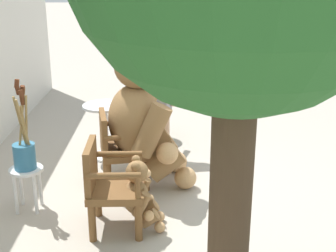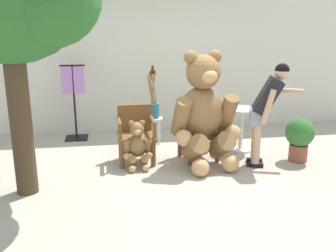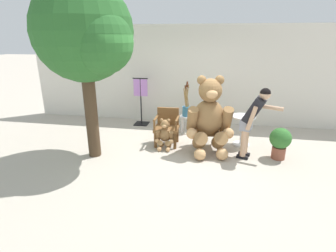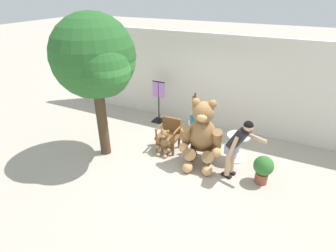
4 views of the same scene
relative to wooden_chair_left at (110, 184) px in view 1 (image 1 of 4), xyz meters
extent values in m
plane|color=#B2A899|center=(0.49, -0.50, -0.46)|extent=(60.00, 60.00, 0.00)
cube|color=brown|center=(0.00, -0.06, -0.06)|extent=(0.57, 0.53, 0.07)
cylinder|color=brown|center=(-0.22, -0.28, -0.28)|extent=(0.07, 0.07, 0.37)
cylinder|color=brown|center=(0.24, -0.27, -0.28)|extent=(0.07, 0.07, 0.37)
cylinder|color=brown|center=(-0.23, 0.14, -0.28)|extent=(0.07, 0.07, 0.37)
cylinder|color=brown|center=(0.23, 0.15, -0.28)|extent=(0.07, 0.07, 0.37)
cube|color=brown|center=(0.00, 0.17, 0.19)|extent=(0.52, 0.07, 0.42)
cylinder|color=brown|center=(-0.25, -0.07, 0.20)|extent=(0.07, 0.48, 0.06)
cylinder|color=brown|center=(-0.24, -0.28, 0.09)|extent=(0.05, 0.05, 0.22)
cylinder|color=brown|center=(0.25, -0.06, 0.20)|extent=(0.07, 0.48, 0.06)
cylinder|color=brown|center=(0.26, -0.27, 0.09)|extent=(0.05, 0.05, 0.22)
cube|color=brown|center=(0.97, -0.06, -0.06)|extent=(0.65, 0.62, 0.07)
cylinder|color=brown|center=(0.78, -0.31, -0.28)|extent=(0.07, 0.07, 0.37)
cylinder|color=brown|center=(1.23, -0.23, -0.28)|extent=(0.07, 0.07, 0.37)
cylinder|color=brown|center=(0.70, 0.10, -0.28)|extent=(0.07, 0.07, 0.37)
cylinder|color=brown|center=(1.16, 0.19, -0.28)|extent=(0.07, 0.07, 0.37)
cube|color=brown|center=(0.93, 0.16, 0.19)|extent=(0.52, 0.16, 0.42)
cylinder|color=brown|center=(0.72, -0.11, 0.20)|extent=(0.14, 0.48, 0.06)
cylinder|color=brown|center=(0.76, -0.31, 0.09)|extent=(0.05, 0.05, 0.22)
cylinder|color=brown|center=(1.22, -0.02, 0.20)|extent=(0.14, 0.48, 0.06)
cylinder|color=brown|center=(1.25, -0.22, 0.09)|extent=(0.05, 0.05, 0.22)
ellipsoid|color=olive|center=(0.97, -0.18, 0.31)|extent=(0.79, 0.70, 0.80)
sphere|color=olive|center=(0.98, -0.22, 0.92)|extent=(0.51, 0.51, 0.51)
ellipsoid|color=tan|center=(1.02, -0.43, 0.89)|extent=(0.27, 0.23, 0.19)
sphere|color=black|center=(1.02, -0.43, 0.90)|extent=(0.07, 0.07, 0.07)
sphere|color=olive|center=(0.79, -0.23, 1.14)|extent=(0.20, 0.20, 0.20)
sphere|color=olive|center=(1.16, -0.16, 1.14)|extent=(0.20, 0.20, 0.20)
cylinder|color=olive|center=(0.63, -0.38, 0.31)|extent=(0.30, 0.48, 0.60)
sphere|color=tan|center=(0.64, -0.54, 0.04)|extent=(0.24, 0.24, 0.24)
cylinder|color=olive|center=(1.36, -0.24, 0.31)|extent=(0.30, 0.48, 0.60)
sphere|color=tan|center=(1.41, -0.40, 0.04)|extent=(0.24, 0.24, 0.24)
cylinder|color=olive|center=(0.82, -0.51, -0.12)|extent=(0.38, 0.54, 0.47)
sphere|color=tan|center=(0.84, -0.75, -0.34)|extent=(0.25, 0.25, 0.25)
cylinder|color=olive|center=(1.23, -0.43, -0.12)|extent=(0.38, 0.54, 0.47)
sphere|color=tan|center=(1.30, -0.66, -0.34)|extent=(0.25, 0.25, 0.25)
ellipsoid|color=olive|center=(0.00, -0.24, -0.14)|extent=(0.30, 0.25, 0.34)
sphere|color=olive|center=(0.00, -0.26, 0.12)|extent=(0.21, 0.21, 0.21)
ellipsoid|color=tan|center=(0.00, -0.35, 0.10)|extent=(0.10, 0.08, 0.08)
sphere|color=black|center=(0.00, -0.35, 0.11)|extent=(0.03, 0.03, 0.03)
sphere|color=olive|center=(-0.08, -0.25, 0.21)|extent=(0.08, 0.08, 0.08)
sphere|color=olive|center=(0.08, -0.25, 0.21)|extent=(0.08, 0.08, 0.08)
cylinder|color=olive|center=(-0.15, -0.30, -0.14)|extent=(0.10, 0.19, 0.25)
sphere|color=tan|center=(-0.16, -0.37, -0.25)|extent=(0.10, 0.10, 0.10)
cylinder|color=olive|center=(0.16, -0.29, -0.14)|extent=(0.10, 0.19, 0.25)
sphere|color=tan|center=(0.17, -0.36, -0.25)|extent=(0.10, 0.10, 0.10)
cylinder|color=olive|center=(-0.09, -0.37, -0.32)|extent=(0.13, 0.21, 0.20)
sphere|color=tan|center=(-0.09, -0.47, -0.41)|extent=(0.11, 0.11, 0.11)
cylinder|color=olive|center=(0.09, -0.36, -0.32)|extent=(0.13, 0.21, 0.20)
sphere|color=tan|center=(0.10, -0.46, -0.41)|extent=(0.11, 0.11, 0.11)
cube|color=black|center=(1.73, -0.52, -0.43)|extent=(0.26, 0.16, 0.06)
cylinder|color=tan|center=(1.73, -0.52, 0.01)|extent=(0.12, 0.12, 0.82)
cube|color=black|center=(1.78, -0.35, -0.43)|extent=(0.26, 0.16, 0.06)
cylinder|color=tan|center=(1.78, -0.35, 0.01)|extent=(0.12, 0.12, 0.82)
cube|color=gray|center=(1.76, -0.43, 0.29)|extent=(0.30, 0.35, 0.24)
cube|color=black|center=(1.88, -0.47, 0.60)|extent=(0.50, 0.43, 0.57)
sphere|color=tan|center=(2.04, -0.52, 0.94)|extent=(0.21, 0.21, 0.21)
sphere|color=black|center=(2.04, -0.52, 0.96)|extent=(0.21, 0.21, 0.21)
cylinder|color=tan|center=(2.17, -0.37, 0.65)|extent=(0.56, 0.25, 0.11)
cylinder|color=tan|center=(1.82, -0.65, 0.48)|extent=(0.22, 0.14, 0.51)
cylinder|color=white|center=(0.37, 0.88, -0.02)|extent=(0.34, 0.34, 0.03)
cylinder|color=white|center=(0.46, 0.98, -0.25)|extent=(0.04, 0.04, 0.43)
cylinder|color=white|center=(0.27, 0.98, -0.25)|extent=(0.04, 0.04, 0.43)
cylinder|color=white|center=(0.46, 0.79, -0.25)|extent=(0.04, 0.04, 0.43)
cylinder|color=white|center=(0.27, 0.79, -0.25)|extent=(0.04, 0.04, 0.43)
cylinder|color=teal|center=(0.37, 0.88, 0.13)|extent=(0.22, 0.22, 0.26)
cylinder|color=#997A47|center=(0.33, 0.84, 0.41)|extent=(0.12, 0.11, 0.66)
cylinder|color=#592D19|center=(0.33, 0.84, 0.78)|extent=(0.06, 0.05, 0.09)
cylinder|color=#997A47|center=(0.40, 0.85, 0.42)|extent=(0.12, 0.11, 0.68)
cylinder|color=#592D19|center=(0.40, 0.85, 0.81)|extent=(0.06, 0.05, 0.09)
cylinder|color=#997A47|center=(0.36, 0.88, 0.42)|extent=(0.14, 0.09, 0.69)
cylinder|color=#592D19|center=(0.36, 0.88, 0.81)|extent=(0.06, 0.05, 0.09)
cylinder|color=#997A47|center=(0.37, 0.89, 0.46)|extent=(0.11, 0.13, 0.75)
cylinder|color=#592D19|center=(0.37, 0.89, 0.88)|extent=(0.05, 0.05, 0.09)
cylinder|color=#997A47|center=(0.36, 0.85, 0.37)|extent=(0.10, 0.04, 0.59)
cylinder|color=#592D19|center=(0.36, 0.85, 0.71)|extent=(0.05, 0.05, 0.09)
cylinder|color=silver|center=(1.76, 0.25, 0.24)|extent=(0.56, 0.56, 0.03)
cylinder|color=silver|center=(1.76, 0.25, -0.12)|extent=(0.07, 0.07, 0.69)
cylinder|color=silver|center=(1.76, 0.25, -0.45)|extent=(0.40, 0.40, 0.03)
cylinder|color=#473523|center=(-1.44, -0.91, 0.56)|extent=(0.26, 0.26, 2.03)
cylinder|color=brown|center=(2.48, -0.38, -0.33)|extent=(0.28, 0.28, 0.26)
sphere|color=#33702D|center=(2.48, -0.38, 0.00)|extent=(0.44, 0.44, 0.44)
camera|label=1|loc=(-3.96, -0.52, 1.92)|focal=50.00mm
camera|label=2|loc=(-0.34, -5.49, 1.59)|focal=40.00mm
camera|label=3|loc=(1.06, -5.79, 2.01)|focal=28.00mm
camera|label=4|loc=(2.61, -5.48, 3.46)|focal=28.00mm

